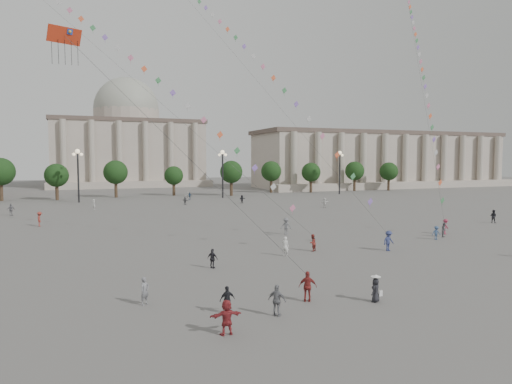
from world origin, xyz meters
name	(u,v)px	position (x,y,z in m)	size (l,w,h in m)	color
ground	(306,286)	(0.00, 0.00, 0.00)	(360.00, 360.00, 0.00)	#5A5754
hall_east	(382,160)	(75.00, 93.89, 8.43)	(84.00, 26.22, 17.20)	#A89A8D
hall_central	(128,142)	(0.00, 129.22, 14.23)	(48.30, 34.30, 35.50)	#A89A8D
tree_row	(149,173)	(0.00, 78.00, 5.39)	(137.12, 5.12, 8.00)	#372A1B
lamp_post_mid_west	(78,166)	(-15.00, 70.00, 7.35)	(2.00, 0.90, 10.65)	#262628
lamp_post_mid_east	(223,165)	(15.00, 70.00, 7.35)	(2.00, 0.90, 10.65)	#262628
lamp_post_far_east	(340,164)	(45.00, 70.00, 7.35)	(2.00, 0.90, 10.65)	#262628
person_crowd_0	(190,196)	(7.05, 68.00, 0.81)	(0.95, 0.40, 1.63)	navy
person_crowd_4	(187,196)	(6.58, 68.00, 0.85)	(1.57, 0.50, 1.70)	silver
person_crowd_6	(286,226)	(7.58, 19.87, 0.97)	(1.25, 0.72, 1.94)	slate
person_crowd_7	(325,203)	(26.14, 43.85, 0.89)	(1.64, 0.52, 1.77)	silver
person_crowd_8	(445,227)	(24.85, 13.44, 0.89)	(1.15, 0.66, 1.78)	#942840
person_crowd_9	(242,199)	(14.97, 56.72, 0.82)	(1.52, 0.48, 1.64)	black
person_crowd_10	(94,204)	(-12.46, 55.37, 0.88)	(0.64, 0.42, 1.76)	silver
person_crowd_12	(185,201)	(3.96, 58.00, 0.76)	(1.41, 0.45, 1.52)	#57575C
person_crowd_13	(285,246)	(2.66, 9.28, 0.88)	(0.64, 0.42, 1.76)	silver
person_crowd_14	(436,233)	(21.33, 11.04, 0.74)	(0.96, 0.55, 1.48)	#344E76
person_crowd_15	(493,216)	(37.95, 18.56, 0.90)	(0.87, 0.68, 1.79)	black
person_crowd_16	(11,210)	(-24.59, 50.77, 0.92)	(1.08, 0.45, 1.84)	slate
person_crowd_17	(40,219)	(-19.49, 37.02, 0.95)	(1.23, 0.71, 1.90)	maroon
person_crowd_18	(145,291)	(-10.86, -0.24, 0.84)	(0.61, 0.40, 1.67)	slate
tourist_0	(308,286)	(-1.50, -3.16, 0.93)	(1.09, 0.46, 1.87)	maroon
tourist_1	(213,259)	(-4.66, 7.11, 0.78)	(0.91, 0.38, 1.56)	black
tourist_2	(227,317)	(-7.68, -6.45, 0.88)	(1.64, 0.52, 1.77)	maroon
tourist_3	(277,300)	(-4.28, -4.87, 0.88)	(1.03, 0.43, 1.76)	slate
tourist_4	(227,300)	(-6.71, -3.45, 0.78)	(0.91, 0.38, 1.56)	black
kite_flyer_0	(313,243)	(5.95, 10.29, 0.80)	(0.78, 0.61, 1.60)	maroon
kite_flyer_1	(389,241)	(12.76, 7.88, 0.96)	(1.24, 0.71, 1.92)	navy
kite_flyer_2	(444,230)	(23.39, 12.05, 0.80)	(0.78, 0.61, 1.61)	slate
hat_person	(376,289)	(2.33, -4.70, 0.80)	(0.85, 0.76, 1.69)	black
dragon_kite	(68,48)	(-14.85, 5.70, 15.99)	(7.89, 5.16, 22.27)	red
kite_train_west	(106,43)	(-11.15, 31.56, 22.69)	(32.42, 39.64, 65.00)	#3F3F3F
kite_train_mid	(228,35)	(6.59, 38.72, 27.10)	(12.18, 57.38, 76.23)	#3F3F3F
kite_train_east	(419,59)	(34.30, 29.74, 23.92)	(21.06, 33.17, 56.97)	#3F3F3F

